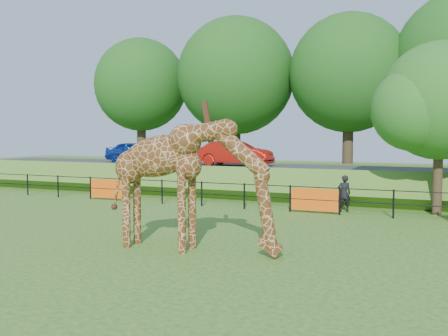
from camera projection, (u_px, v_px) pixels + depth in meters
The scene contains 10 objects.
ground at pixel (141, 249), 13.78m from camera, with size 90.00×90.00×0.00m, color #306118.
giraffe at pixel (192, 185), 13.47m from camera, with size 5.04×0.93×3.60m, color #5B3112, non-canonical shape.
perimeter_fence at pixel (244, 196), 21.08m from camera, with size 28.07×0.10×1.10m, color black, non-canonical shape.
embankment at pixel (292, 179), 27.95m from camera, with size 40.00×9.00×1.30m, color #306118.
road at pixel (284, 168), 26.52m from camera, with size 40.00×5.00×0.12m, color #313033.
car_blue at pixel (135, 152), 30.49m from camera, with size 1.50×3.72×1.27m, color #153DB0.
car_red at pixel (235, 153), 27.23m from camera, with size 1.46×4.18×1.38m, color red.
visitor at pixel (344, 193), 20.31m from camera, with size 0.55×0.36×1.50m, color black.
tree_east at pixel (442, 105), 19.33m from camera, with size 5.40×4.71×6.76m.
bg_tree_line at pixel (347, 72), 32.71m from camera, with size 37.30×8.80×11.82m.
Camera 1 is at (7.45, -11.59, 3.20)m, focal length 40.00 mm.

